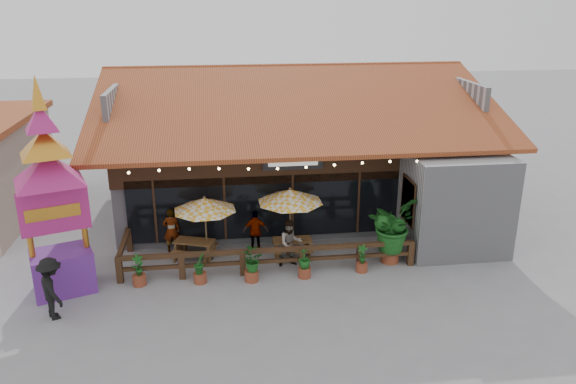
{
  "coord_description": "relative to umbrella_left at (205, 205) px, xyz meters",
  "views": [
    {
      "loc": [
        -3.18,
        -17.4,
        8.84
      ],
      "look_at": [
        -0.72,
        1.5,
        2.17
      ],
      "focal_mm": 35.0,
      "sensor_mm": 36.0,
      "label": 1
    }
  ],
  "objects": [
    {
      "name": "planter_a",
      "position": [
        -2.16,
        -1.64,
        -1.61
      ],
      "size": [
        0.46,
        0.44,
        1.07
      ],
      "color": "brown",
      "rests_on": "ground"
    },
    {
      "name": "diner_c",
      "position": [
        1.77,
        0.48,
        -1.29
      ],
      "size": [
        0.93,
        0.43,
        1.55
      ],
      "primitive_type": "imported",
      "rotation": [
        0.0,
        0.0,
        3.08
      ],
      "color": "#371E11",
      "rests_on": "ground"
    },
    {
      "name": "umbrella_left",
      "position": [
        0.0,
        0.0,
        0.0
      ],
      "size": [
        2.79,
        2.79,
        2.37
      ],
      "color": "brown",
      "rests_on": "ground"
    },
    {
      "name": "thai_sign_tower",
      "position": [
        -4.46,
        -1.68,
        1.8
      ],
      "size": [
        3.45,
        3.45,
        7.3
      ],
      "color": "#612588",
      "rests_on": "ground"
    },
    {
      "name": "planter_c",
      "position": [
        1.45,
        -1.84,
        -1.44
      ],
      "size": [
        0.89,
        0.88,
        1.12
      ],
      "color": "brown",
      "rests_on": "ground"
    },
    {
      "name": "umbrella_right",
      "position": [
        2.98,
        0.11,
        0.13
      ],
      "size": [
        3.1,
        3.1,
        2.52
      ],
      "color": "brown",
      "rests_on": "ground"
    },
    {
      "name": "diner_b",
      "position": [
        2.86,
        -0.88,
        -1.23
      ],
      "size": [
        0.89,
        0.73,
        1.67
      ],
      "primitive_type": "imported",
      "rotation": [
        0.0,
        0.0,
        0.12
      ],
      "color": "#371E11",
      "rests_on": "ground"
    },
    {
      "name": "tropical_plant",
      "position": [
        6.37,
        -1.05,
        -0.72
      ],
      "size": [
        2.23,
        2.25,
        2.36
      ],
      "color": "brown",
      "rests_on": "ground"
    },
    {
      "name": "ground",
      "position": [
        3.69,
        -0.88,
        -2.06
      ],
      "size": [
        100.0,
        100.0,
        0.0
      ],
      "primitive_type": "plane",
      "color": "gray",
      "rests_on": "ground"
    },
    {
      "name": "planter_e",
      "position": [
        5.2,
        -1.65,
        -1.65
      ],
      "size": [
        0.42,
        0.4,
        0.98
      ],
      "color": "brown",
      "rests_on": "ground"
    },
    {
      "name": "picnic_table_left",
      "position": [
        -0.44,
        0.15,
        -1.61
      ],
      "size": [
        1.71,
        1.59,
        0.67
      ],
      "color": "brown",
      "rests_on": "ground"
    },
    {
      "name": "diner_a",
      "position": [
        -1.26,
        0.8,
        -1.23
      ],
      "size": [
        0.65,
        0.46,
        1.67
      ],
      "primitive_type": "imported",
      "rotation": [
        0.0,
        0.0,
        3.23
      ],
      "color": "#371E11",
      "rests_on": "ground"
    },
    {
      "name": "pedestrian",
      "position": [
        -4.36,
        -3.31,
        -1.12
      ],
      "size": [
        1.23,
        1.4,
        1.88
      ],
      "primitive_type": "imported",
      "rotation": [
        0.0,
        0.0,
        2.12
      ],
      "color": "black",
      "rests_on": "ground"
    },
    {
      "name": "restaurant_building",
      "position": [
        3.95,
        5.73,
        0.14
      ],
      "size": [
        15.5,
        14.73,
        6.09
      ],
      "color": "#A1A1A6",
      "rests_on": "ground"
    },
    {
      "name": "picnic_table_right",
      "position": [
        3.03,
        -0.17,
        -1.62
      ],
      "size": [
        1.38,
        1.19,
        0.66
      ],
      "color": "brown",
      "rests_on": "ground"
    },
    {
      "name": "planter_d",
      "position": [
        3.21,
        -1.81,
        -1.56
      ],
      "size": [
        0.51,
        0.51,
        1.05
      ],
      "color": "brown",
      "rests_on": "ground"
    },
    {
      "name": "patio_railing",
      "position": [
        1.44,
        -1.15,
        -1.45
      ],
      "size": [
        10.0,
        2.6,
        0.92
      ],
      "color": "#412A17",
      "rests_on": "ground"
    },
    {
      "name": "planter_b",
      "position": [
        -0.22,
        -1.74,
        -1.59
      ],
      "size": [
        0.47,
        0.49,
        1.05
      ],
      "color": "brown",
      "rests_on": "ground"
    }
  ]
}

